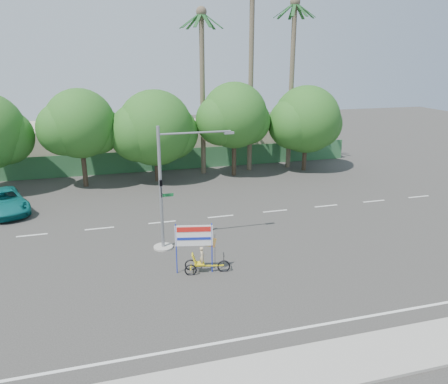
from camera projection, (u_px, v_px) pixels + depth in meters
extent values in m
plane|color=#33302D|center=(224.00, 275.00, 21.96)|extent=(120.00, 120.00, 0.00)
cube|color=gray|center=(283.00, 374.00, 15.06)|extent=(50.00, 2.40, 0.12)
cube|color=#336B3D|center=(163.00, 160.00, 41.39)|extent=(38.00, 0.08, 2.00)
cube|color=#BAAF93|center=(54.00, 146.00, 42.64)|extent=(12.00, 8.00, 4.00)
cube|color=#BAAF93|center=(230.00, 139.00, 47.35)|extent=(14.00, 8.00, 3.60)
sphere|color=#1B5719|center=(6.00, 137.00, 34.16)|extent=(4.32, 4.32, 4.32)
cylinder|color=#473828|center=(84.00, 165.00, 36.11)|extent=(0.40, 0.40, 3.74)
sphere|color=#1B5719|center=(80.00, 124.00, 35.09)|extent=(5.60, 5.60, 5.60)
sphere|color=#1B5719|center=(97.00, 130.00, 35.87)|extent=(4.03, 4.03, 4.03)
sphere|color=#1B5719|center=(64.00, 129.00, 34.63)|extent=(4.26, 4.26, 4.26)
cylinder|color=#473828|center=(157.00, 162.00, 37.73)|extent=(0.40, 0.40, 3.30)
sphere|color=#1B5719|center=(155.00, 128.00, 36.82)|extent=(6.40, 6.40, 6.40)
sphere|color=#1B5719|center=(172.00, 133.00, 37.63)|extent=(4.61, 4.61, 4.61)
sphere|color=#1B5719|center=(138.00, 133.00, 36.31)|extent=(4.86, 4.86, 4.86)
cylinder|color=#473828|center=(234.00, 154.00, 39.45)|extent=(0.40, 0.40, 3.87)
sphere|color=#1B5719|center=(234.00, 115.00, 38.39)|extent=(5.80, 5.80, 5.80)
sphere|color=#1B5719|center=(247.00, 121.00, 39.18)|extent=(4.18, 4.18, 4.18)
sphere|color=#1B5719|center=(221.00, 120.00, 37.93)|extent=(4.41, 4.41, 4.41)
cylinder|color=#473828|center=(305.00, 152.00, 41.32)|extent=(0.40, 0.40, 3.43)
sphere|color=#1B5719|center=(307.00, 119.00, 40.38)|extent=(6.20, 6.20, 6.20)
sphere|color=#1B5719|center=(318.00, 124.00, 41.18)|extent=(4.46, 4.46, 4.46)
sphere|color=#1B5719|center=(294.00, 124.00, 39.88)|extent=(4.71, 4.71, 4.71)
cylinder|color=#70604C|center=(251.00, 79.00, 39.36)|extent=(0.44, 0.44, 17.00)
cylinder|color=#70604C|center=(291.00, 89.00, 40.70)|extent=(0.44, 0.44, 15.00)
sphere|color=#70604C|center=(295.00, 2.00, 38.43)|extent=(0.90, 0.90, 0.90)
cube|color=#1C4C21|center=(305.00, 10.00, 38.88)|extent=(1.91, 0.28, 1.36)
cube|color=#1C4C21|center=(299.00, 11.00, 39.37)|extent=(1.65, 1.44, 1.36)
cube|color=#1C4C21|center=(292.00, 11.00, 39.53)|extent=(0.61, 1.93, 1.36)
cube|color=#1C4C21|center=(286.00, 11.00, 39.26)|extent=(1.20, 1.80, 1.36)
cube|color=#1C4C21|center=(284.00, 10.00, 38.70)|extent=(1.89, 0.92, 1.36)
cube|color=#1C4C21|center=(287.00, 9.00, 38.11)|extent=(1.89, 0.92, 1.36)
cube|color=#1C4C21|center=(294.00, 9.00, 37.76)|extent=(1.20, 1.80, 1.36)
cube|color=#1C4C21|center=(301.00, 9.00, 37.82)|extent=(0.61, 1.93, 1.36)
cube|color=#1C4C21|center=(305.00, 9.00, 38.26)|extent=(1.65, 1.44, 1.36)
cylinder|color=#70604C|center=(203.00, 97.00, 38.65)|extent=(0.44, 0.44, 14.00)
sphere|color=#70604C|center=(201.00, 12.00, 36.54)|extent=(0.90, 0.90, 0.90)
cube|color=#1C4C21|center=(212.00, 20.00, 36.98)|extent=(1.91, 0.28, 1.36)
cube|color=#1C4C21|center=(208.00, 21.00, 37.48)|extent=(1.65, 1.44, 1.36)
cube|color=#1C4C21|center=(201.00, 21.00, 37.63)|extent=(0.61, 1.93, 1.36)
cube|color=#1C4C21|center=(194.00, 21.00, 37.37)|extent=(1.20, 1.80, 1.36)
cube|color=#1C4C21|center=(190.00, 20.00, 36.81)|extent=(1.89, 0.92, 1.36)
cube|color=#1C4C21|center=(192.00, 20.00, 36.22)|extent=(1.89, 0.92, 1.36)
cube|color=#1C4C21|center=(198.00, 19.00, 35.87)|extent=(1.20, 1.80, 1.36)
cube|color=#1C4C21|center=(206.00, 19.00, 35.93)|extent=(0.61, 1.93, 1.36)
cube|color=#1C4C21|center=(212.00, 20.00, 36.37)|extent=(1.65, 1.44, 1.36)
cylinder|color=gray|center=(163.00, 247.00, 24.97)|extent=(1.10, 1.10, 0.10)
cylinder|color=gray|center=(161.00, 190.00, 23.93)|extent=(0.18, 0.18, 7.00)
cylinder|color=gray|center=(195.00, 133.00, 23.53)|extent=(4.00, 0.10, 0.10)
cube|color=gray|center=(229.00, 133.00, 24.05)|extent=(0.55, 0.20, 0.12)
imported|color=black|center=(161.00, 189.00, 23.70)|extent=(0.16, 0.20, 1.00)
cube|color=#14662D|center=(167.00, 195.00, 24.13)|extent=(0.70, 0.04, 0.18)
torus|color=black|center=(224.00, 266.00, 22.17)|extent=(0.67, 0.22, 0.67)
torus|color=black|center=(191.00, 265.00, 22.35)|extent=(0.63, 0.20, 0.62)
torus|color=black|center=(191.00, 270.00, 21.82)|extent=(0.63, 0.20, 0.62)
cube|color=yellow|center=(207.00, 266.00, 22.11)|extent=(1.65, 0.42, 0.06)
cube|color=yellow|center=(191.00, 267.00, 22.08)|extent=(0.18, 0.59, 0.05)
cube|color=yellow|center=(199.00, 263.00, 22.05)|extent=(0.57, 0.51, 0.06)
cube|color=yellow|center=(194.00, 259.00, 21.95)|extent=(0.31, 0.45, 0.53)
cylinder|color=black|center=(224.00, 259.00, 22.06)|extent=(0.04, 0.04, 0.54)
cube|color=black|center=(224.00, 254.00, 21.98)|extent=(0.13, 0.44, 0.04)
imported|color=#CCB284|center=(202.00, 257.00, 21.94)|extent=(0.33, 0.43, 1.07)
cylinder|color=#1A2EC4|center=(176.00, 249.00, 21.73)|extent=(0.07, 0.07, 2.66)
cylinder|color=#1A2EC4|center=(212.00, 248.00, 21.83)|extent=(0.07, 0.07, 2.66)
cube|color=white|center=(194.00, 236.00, 21.57)|extent=(1.84, 0.45, 1.09)
cube|color=red|center=(194.00, 229.00, 21.43)|extent=(1.64, 0.37, 0.26)
cube|color=#1A2EC4|center=(194.00, 239.00, 21.58)|extent=(1.64, 0.37, 0.14)
cylinder|color=black|center=(215.00, 253.00, 21.93)|extent=(0.02, 0.02, 2.07)
cube|color=red|center=(208.00, 242.00, 21.71)|extent=(0.86, 0.21, 0.65)
imported|color=#0F6D6D|center=(3.00, 201.00, 30.41)|extent=(4.51, 6.27, 1.59)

